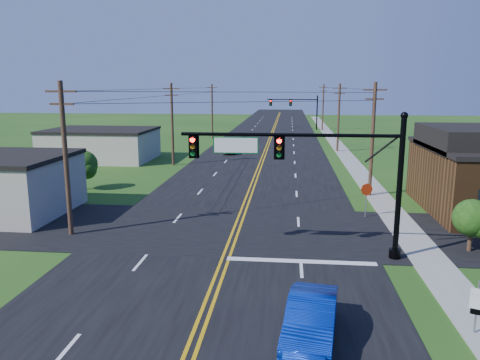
# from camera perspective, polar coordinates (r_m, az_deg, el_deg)

# --- Properties ---
(ground) EXTENTS (260.00, 260.00, 0.00)m
(ground) POSITION_cam_1_polar(r_m,az_deg,el_deg) (18.02, -5.48, -17.54)
(ground) COLOR #1D4513
(ground) RESTS_ON ground
(road_main) EXTENTS (16.00, 220.00, 0.04)m
(road_main) POSITION_cam_1_polar(r_m,az_deg,el_deg) (66.09, 3.09, 3.85)
(road_main) COLOR black
(road_main) RESTS_ON ground
(road_cross) EXTENTS (70.00, 10.00, 0.04)m
(road_cross) POSITION_cam_1_polar(r_m,az_deg,el_deg) (28.96, -0.78, -6.04)
(road_cross) COLOR black
(road_cross) RESTS_ON ground
(sidewalk) EXTENTS (2.00, 160.00, 0.08)m
(sidewalk) POSITION_cam_1_polar(r_m,az_deg,el_deg) (56.57, 13.26, 2.30)
(sidewalk) COLOR gray
(sidewalk) RESTS_ON ground
(signal_mast_main) EXTENTS (11.30, 0.60, 7.48)m
(signal_mast_main) POSITION_cam_1_polar(r_m,az_deg,el_deg) (23.79, 8.48, 1.71)
(signal_mast_main) COLOR black
(signal_mast_main) RESTS_ON ground
(signal_mast_far) EXTENTS (10.98, 0.60, 7.48)m
(signal_mast_far) POSITION_cam_1_polar(r_m,az_deg,el_deg) (95.53, 6.75, 8.85)
(signal_mast_far) COLOR black
(signal_mast_far) RESTS_ON ground
(cream_bldg_far) EXTENTS (12.20, 9.20, 3.70)m
(cream_bldg_far) POSITION_cam_1_polar(r_m,az_deg,el_deg) (58.29, -16.58, 4.20)
(cream_bldg_far) COLOR beige
(cream_bldg_far) RESTS_ON ground
(utility_pole_left_a) EXTENTS (1.80, 0.28, 9.00)m
(utility_pole_left_a) POSITION_cam_1_polar(r_m,az_deg,el_deg) (28.73, -20.49, 2.72)
(utility_pole_left_a) COLOR #39281A
(utility_pole_left_a) RESTS_ON ground
(utility_pole_left_b) EXTENTS (1.80, 0.28, 9.00)m
(utility_pole_left_b) POSITION_cam_1_polar(r_m,az_deg,el_deg) (52.18, -8.27, 6.92)
(utility_pole_left_b) COLOR #39281A
(utility_pole_left_b) RESTS_ON ground
(utility_pole_left_c) EXTENTS (1.80, 0.28, 9.00)m
(utility_pole_left_c) POSITION_cam_1_polar(r_m,az_deg,el_deg) (78.58, -3.42, 8.50)
(utility_pole_left_c) COLOR #39281A
(utility_pole_left_c) RESTS_ON ground
(utility_pole_right_a) EXTENTS (1.80, 0.28, 9.00)m
(utility_pole_right_a) POSITION_cam_1_polar(r_m,az_deg,el_deg) (38.21, 15.85, 5.00)
(utility_pole_right_a) COLOR #39281A
(utility_pole_right_a) RESTS_ON ground
(utility_pole_right_b) EXTENTS (1.80, 0.28, 9.00)m
(utility_pole_right_b) POSITION_cam_1_polar(r_m,az_deg,el_deg) (63.89, 11.94, 7.60)
(utility_pole_right_b) COLOR #39281A
(utility_pole_right_b) RESTS_ON ground
(utility_pole_right_c) EXTENTS (1.80, 0.28, 9.00)m
(utility_pole_right_c) POSITION_cam_1_polar(r_m,az_deg,el_deg) (93.75, 10.08, 8.82)
(utility_pole_right_c) COLOR #39281A
(utility_pole_right_c) RESTS_ON ground
(tree_right_back) EXTENTS (3.00, 3.00, 4.10)m
(tree_right_back) POSITION_cam_1_polar(r_m,az_deg,el_deg) (43.78, 22.84, 2.50)
(tree_right_back) COLOR #39281A
(tree_right_back) RESTS_ON ground
(shrub_corner) EXTENTS (2.00, 2.00, 2.86)m
(shrub_corner) POSITION_cam_1_polar(r_m,az_deg,el_deg) (27.63, 26.45, -4.18)
(shrub_corner) COLOR #39281A
(shrub_corner) RESTS_ON ground
(tree_left) EXTENTS (2.40, 2.40, 3.37)m
(tree_left) POSITION_cam_1_polar(r_m,az_deg,el_deg) (41.74, -18.56, 1.80)
(tree_left) COLOR #39281A
(tree_left) RESTS_ON ground
(blue_car) EXTENTS (2.25, 4.89, 1.55)m
(blue_car) POSITION_cam_1_polar(r_m,az_deg,el_deg) (16.98, 8.64, -16.59)
(blue_car) COLOR #07269B
(blue_car) RESTS_ON ground
(distant_car) EXTENTS (2.20, 4.26, 1.39)m
(distant_car) POSITION_cam_1_polar(r_m,az_deg,el_deg) (61.09, -1.31, 3.88)
(distant_car) COLOR #B7B7BC
(distant_car) RESTS_ON ground
(route_sign) EXTENTS (0.48, 0.22, 2.04)m
(route_sign) POSITION_cam_1_polar(r_m,az_deg,el_deg) (18.93, 26.95, -13.31)
(route_sign) COLOR slate
(route_sign) RESTS_ON ground
(stop_sign) EXTENTS (0.81, 0.28, 2.36)m
(stop_sign) POSITION_cam_1_polar(r_m,az_deg,el_deg) (32.27, 15.17, -1.53)
(stop_sign) COLOR slate
(stop_sign) RESTS_ON ground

